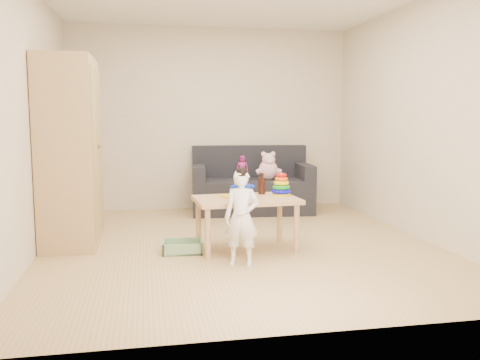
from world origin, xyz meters
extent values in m
plane|color=tan|center=(0.00, 0.00, 0.00)|extent=(4.50, 4.50, 0.00)
plane|color=beige|center=(0.00, 2.25, 1.30)|extent=(4.00, 0.00, 4.00)
plane|color=beige|center=(0.00, -2.25, 1.30)|extent=(4.00, 0.00, 4.00)
plane|color=beige|center=(-2.00, 0.00, 1.30)|extent=(0.00, 4.50, 4.50)
plane|color=beige|center=(2.00, 0.00, 1.30)|extent=(0.00, 4.50, 4.50)
cube|color=tan|center=(-1.72, 0.42, 0.97)|extent=(0.54, 1.07, 1.93)
cube|color=black|center=(0.51, 1.79, 0.23)|extent=(1.72, 0.97, 0.46)
cube|color=tan|center=(0.02, -0.22, 0.27)|extent=(1.05, 0.70, 0.53)
imported|color=white|center=(-0.12, -0.71, 0.42)|extent=(0.36, 0.30, 0.84)
imported|color=#AD2076|center=(0.37, 1.78, 0.63)|extent=(0.19, 0.14, 0.33)
cylinder|color=yellow|center=(0.40, -0.15, 0.54)|extent=(0.19, 0.19, 0.02)
cylinder|color=silver|center=(0.40, -0.15, 0.65)|extent=(0.02, 0.02, 0.22)
torus|color=#0D0BBA|center=(0.40, -0.15, 0.57)|extent=(0.20, 0.20, 0.04)
torus|color=#168F1F|center=(0.40, -0.15, 0.62)|extent=(0.18, 0.18, 0.04)
torus|color=yellow|center=(0.40, -0.15, 0.66)|extent=(0.16, 0.16, 0.04)
torus|color=#FF4D0D|center=(0.40, -0.15, 0.70)|extent=(0.13, 0.13, 0.04)
torus|color=red|center=(0.40, -0.15, 0.74)|extent=(0.11, 0.11, 0.04)
cylinder|color=black|center=(0.23, -0.01, 0.61)|extent=(0.08, 0.08, 0.17)
cylinder|color=black|center=(0.23, -0.01, 0.71)|extent=(0.03, 0.03, 0.05)
cylinder|color=black|center=(0.23, -0.01, 0.74)|extent=(0.04, 0.04, 0.01)
cube|color=yellow|center=(-0.12, -0.12, 0.54)|extent=(0.21, 0.21, 0.01)
camera|label=1|loc=(-0.96, -5.10, 1.32)|focal=38.00mm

